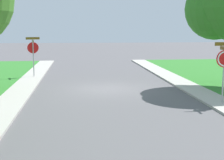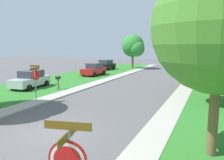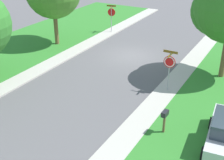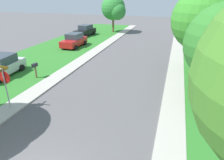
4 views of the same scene
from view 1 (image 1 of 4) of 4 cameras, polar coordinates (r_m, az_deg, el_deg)
ground_plane at (r=18.52m, az=-0.84°, el=-1.55°), size 120.00×120.00×0.00m
stop_sign_near_corner at (r=23.19m, az=-13.43°, el=5.02°), size 0.90×0.90×2.77m
stop_sign_far_corner at (r=15.21m, az=18.78°, el=2.87°), size 0.92×0.92×2.77m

